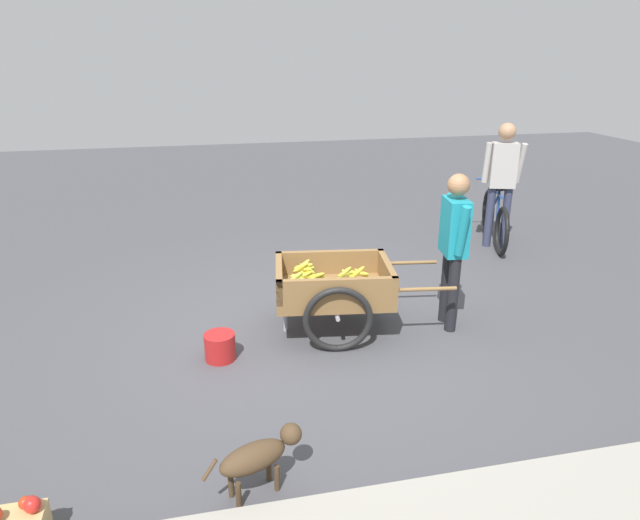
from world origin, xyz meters
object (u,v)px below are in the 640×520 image
(bicycle, at_px, (495,219))
(plastic_bucket, at_px, (220,347))
(fruit_cart, at_px, (333,289))
(vendor_person, at_px, (454,239))
(dog, at_px, (259,455))
(cyclist_person, at_px, (502,174))

(bicycle, xyz_separation_m, plastic_bucket, (3.99, 2.44, -0.23))
(bicycle, height_order, plastic_bucket, bicycle)
(fruit_cart, distance_m, plastic_bucket, 1.21)
(vendor_person, relative_size, dog, 2.41)
(vendor_person, xyz_separation_m, bicycle, (-1.73, -2.26, -0.56))
(cyclist_person, height_order, dog, cyclist_person)
(dog, bearing_deg, cyclist_person, -133.59)
(dog, height_order, plastic_bucket, dog)
(cyclist_person, relative_size, plastic_bucket, 6.17)
(vendor_person, xyz_separation_m, dog, (2.10, 1.86, -0.64))
(fruit_cart, bearing_deg, bicycle, -143.81)
(dog, relative_size, plastic_bucket, 2.31)
(vendor_person, distance_m, plastic_bucket, 2.40)
(fruit_cart, relative_size, bicycle, 1.09)
(vendor_person, height_order, bicycle, vendor_person)
(vendor_person, relative_size, plastic_bucket, 5.57)
(cyclist_person, distance_m, plastic_bucket, 4.65)
(vendor_person, height_order, dog, vendor_person)
(bicycle, relative_size, plastic_bucket, 5.78)
(cyclist_person, bearing_deg, fruit_cart, 34.70)
(vendor_person, xyz_separation_m, cyclist_person, (-1.68, -2.11, 0.12))
(bicycle, bearing_deg, plastic_bucket, 31.44)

